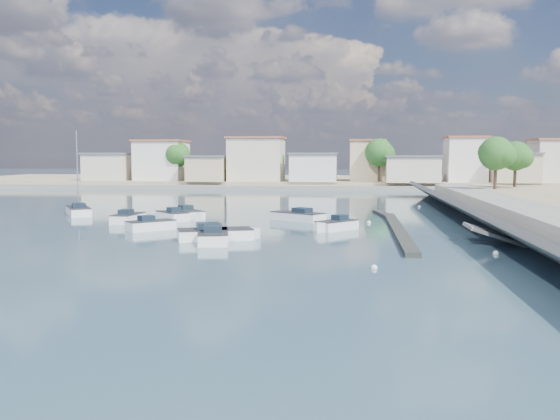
% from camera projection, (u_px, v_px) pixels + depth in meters
% --- Properties ---
extents(ground, '(400.00, 400.00, 0.00)m').
position_uv_depth(ground, '(327.00, 203.00, 81.12)').
color(ground, '#294353').
rests_on(ground, ground).
extents(seawall_walkway, '(5.00, 90.00, 1.80)m').
position_uv_depth(seawall_walkway, '(535.00, 219.00, 52.19)').
color(seawall_walkway, slate).
rests_on(seawall_walkway, ground).
extents(breakwater, '(2.00, 31.02, 0.35)m').
position_uv_depth(breakwater, '(395.00, 226.00, 53.28)').
color(breakwater, black).
rests_on(breakwater, ground).
extents(far_shore_land, '(160.00, 40.00, 1.40)m').
position_uv_depth(far_shore_land, '(337.00, 182.00, 132.51)').
color(far_shore_land, gray).
rests_on(far_shore_land, ground).
extents(far_shore_quay, '(160.00, 2.50, 0.80)m').
position_uv_depth(far_shore_quay, '(334.00, 188.00, 111.76)').
color(far_shore_quay, slate).
rests_on(far_shore_quay, ground).
extents(far_town, '(113.01, 12.80, 8.35)m').
position_uv_depth(far_town, '(393.00, 162.00, 115.99)').
color(far_town, beige).
rests_on(far_town, far_shore_land).
extents(shore_trees, '(74.56, 38.32, 7.92)m').
position_uv_depth(shore_trees, '(382.00, 155.00, 107.43)').
color(shore_trees, '#38281E').
rests_on(shore_trees, ground).
extents(motorboat_a, '(3.17, 5.99, 1.48)m').
position_uv_depth(motorboat_a, '(213.00, 237.00, 44.91)').
color(motorboat_a, white).
rests_on(motorboat_a, ground).
extents(motorboat_b, '(3.93, 3.87, 1.48)m').
position_uv_depth(motorboat_b, '(153.00, 226.00, 51.91)').
color(motorboat_b, white).
rests_on(motorboat_b, ground).
extents(motorboat_c, '(5.59, 4.76, 1.48)m').
position_uv_depth(motorboat_c, '(295.00, 217.00, 59.54)').
color(motorboat_c, white).
rests_on(motorboat_c, ground).
extents(motorboat_d, '(3.69, 3.99, 1.48)m').
position_uv_depth(motorboat_d, '(335.00, 226.00, 51.69)').
color(motorboat_d, white).
rests_on(motorboat_d, ground).
extents(motorboat_e, '(2.06, 4.86, 1.48)m').
position_uv_depth(motorboat_e, '(129.00, 218.00, 57.99)').
color(motorboat_e, white).
rests_on(motorboat_e, ground).
extents(motorboat_f, '(3.94, 4.15, 1.48)m').
position_uv_depth(motorboat_f, '(171.00, 216.00, 60.08)').
color(motorboat_f, white).
rests_on(motorboat_f, ground).
extents(motorboat_g, '(4.37, 5.02, 1.48)m').
position_uv_depth(motorboat_g, '(188.00, 215.00, 61.63)').
color(motorboat_g, white).
rests_on(motorboat_g, ground).
extents(motorboat_h, '(6.13, 3.89, 1.48)m').
position_uv_depth(motorboat_h, '(219.00, 235.00, 46.05)').
color(motorboat_h, white).
rests_on(motorboat_h, ground).
extents(sailboat, '(4.83, 6.28, 9.00)m').
position_uv_depth(sailboat, '(78.00, 211.00, 65.56)').
color(sailboat, white).
rests_on(sailboat, ground).
extents(mooring_buoys, '(17.37, 42.20, 0.37)m').
position_uv_depth(mooring_buoys, '(375.00, 225.00, 54.98)').
color(mooring_buoys, white).
rests_on(mooring_buoys, ground).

